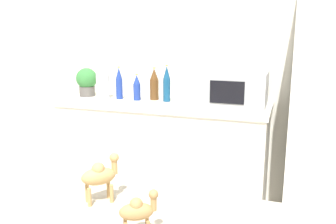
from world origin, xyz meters
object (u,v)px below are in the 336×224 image
Objects in this scene: potted_plant at (87,81)px; back_bottle_1 at (154,84)px; paper_towel_roll at (103,85)px; back_bottle_0 at (167,84)px; back_bottle_3 at (119,84)px; back_bottle_2 at (137,88)px; camel_figurine_second at (100,175)px; microwave at (236,89)px; camel_figurine at (138,210)px.

back_bottle_1 is (0.65, 0.03, -0.00)m from potted_plant.
back_bottle_0 is (0.57, 0.07, 0.03)m from paper_towel_roll.
potted_plant is 0.90× the size of back_bottle_3.
back_bottle_2 is (0.31, 0.04, -0.01)m from paper_towel_roll.
back_bottle_1 is 1.67× the size of camel_figurine_second.
microwave is (1.17, 0.06, 0.02)m from paper_towel_roll.
microwave is 2.09× the size of back_bottle_2.
microwave is at bearing -4.21° from back_bottle_1.
back_bottle_0 is at bearing 3.11° from back_bottle_3.
microwave is 2.09m from camel_figurine.
microwave reaches higher than camel_figurine_second.
microwave is 2.83× the size of camel_figurine_second.
camel_figurine is (1.06, -2.07, -0.02)m from back_bottle_3.
back_bottle_3 is at bearing -5.55° from potted_plant.
camel_figurine_second is (-0.18, -1.92, -0.01)m from microwave.
back_bottle_0 reaches higher than back_bottle_2.
back_bottle_3 reaches higher than back_bottle_2.
paper_towel_roll is 0.46m from back_bottle_1.
paper_towel_roll is 1.70× the size of camel_figurine.
paper_towel_roll is (0.21, -0.08, -0.02)m from potted_plant.
potted_plant is at bearing 179.11° from microwave.
back_bottle_1 reaches higher than back_bottle_2.
microwave is 1.53× the size of back_bottle_0.
back_bottle_0 reaches higher than microwave.
back_bottle_0 is at bearing -17.74° from back_bottle_1.
paper_towel_roll reaches higher than camel_figurine.
back_bottle_3 is 2.09m from camel_figurine_second.
back_bottle_1 is at bearing 175.79° from microwave.
back_bottle_2 reaches higher than camel_figurine_second.
back_bottle_3 is (-0.31, -0.07, 0.00)m from back_bottle_1.
microwave reaches higher than potted_plant.
back_bottle_1 is at bearing 26.60° from back_bottle_2.
potted_plant is 0.65m from back_bottle_1.
back_bottle_2 is 2.02m from camel_figurine_second.
back_bottle_2 is at bearing 7.44° from paper_towel_roll.
paper_towel_roll is 0.86× the size of back_bottle_1.
back_bottle_3 reaches higher than camel_figurine.
back_bottle_3 is 2.33m from camel_figurine.
back_bottle_1 is (-0.13, 0.04, -0.01)m from back_bottle_0.
microwave is 0.86m from back_bottle_2.
back_bottle_3 reaches higher than paper_towel_roll.
microwave is 0.72m from back_bottle_1.
back_bottle_1 is 0.99× the size of back_bottle_3.
paper_towel_roll is at bearing 120.47° from camel_figurine.
back_bottle_2 is 1.35× the size of camel_figurine_second.
back_bottle_3 is at bearing 116.98° from camel_figurine.
back_bottle_2 is (-0.14, -0.07, -0.03)m from back_bottle_1.
paper_towel_roll is 0.15m from back_bottle_3.
camel_figurine is at bearing -63.02° from back_bottle_3.
back_bottle_3 is (0.14, 0.04, 0.02)m from paper_towel_roll.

